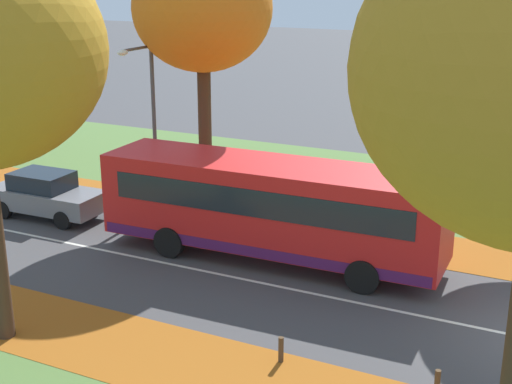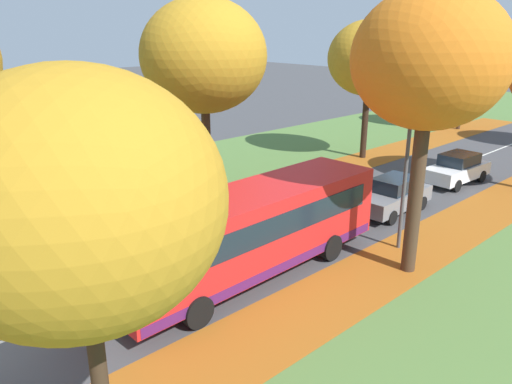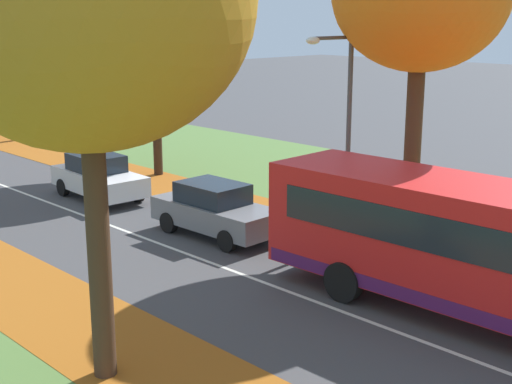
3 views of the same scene
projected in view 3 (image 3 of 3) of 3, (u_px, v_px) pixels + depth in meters
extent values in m
cube|color=#9E5619|center=(82.00, 325.00, 15.32)|extent=(2.80, 60.00, 0.00)
cube|color=#517538|center=(304.00, 180.00, 28.83)|extent=(12.00, 90.00, 0.01)
cube|color=#9E5619|center=(350.00, 235.00, 21.54)|extent=(2.80, 60.00, 0.00)
cube|color=silver|center=(110.00, 225.00, 22.60)|extent=(0.12, 80.00, 0.01)
cylinder|color=#422D1E|center=(99.00, 256.00, 12.70)|extent=(0.42, 0.42, 4.66)
cylinder|color=#422D1E|center=(412.00, 154.00, 20.18)|extent=(0.48, 0.48, 5.32)
cylinder|color=#382619|center=(157.00, 125.00, 29.28)|extent=(0.37, 0.37, 4.14)
ellipsoid|color=#C64C14|center=(154.00, 23.00, 28.29)|extent=(5.36, 5.36, 4.83)
cylinder|color=black|center=(17.00, 99.00, 37.45)|extent=(0.39, 0.39, 4.34)
ellipsoid|color=#C64C14|center=(10.00, 20.00, 36.46)|extent=(5.08, 5.08, 4.58)
cylinder|color=#47474C|center=(348.00, 142.00, 20.21)|extent=(0.14, 0.14, 6.00)
cylinder|color=#47474C|center=(333.00, 38.00, 18.97)|extent=(1.60, 0.10, 0.10)
ellipsoid|color=silver|center=(313.00, 41.00, 18.44)|extent=(0.44, 0.28, 0.20)
cube|color=red|center=(487.00, 246.00, 15.12)|extent=(2.77, 10.46, 2.50)
cube|color=#19232D|center=(488.00, 228.00, 15.02)|extent=(2.78, 9.22, 0.80)
cube|color=#4C1951|center=(483.00, 293.00, 15.38)|extent=(2.79, 10.25, 0.32)
cylinder|color=black|center=(400.00, 257.00, 18.19)|extent=(0.33, 0.97, 0.96)
cylinder|color=black|center=(343.00, 282.00, 16.54)|extent=(0.33, 0.97, 0.96)
cube|color=slate|center=(216.00, 215.00, 21.37)|extent=(1.80, 4.24, 0.70)
cube|color=#19232D|center=(213.00, 193.00, 21.32)|extent=(1.50, 2.05, 0.60)
cylinder|color=black|center=(265.00, 229.00, 21.12)|extent=(0.24, 0.65, 0.64)
cylinder|color=black|center=(227.00, 241.00, 20.03)|extent=(0.24, 0.65, 0.64)
cylinder|color=black|center=(207.00, 213.00, 22.88)|extent=(0.24, 0.65, 0.64)
cylinder|color=black|center=(169.00, 222.00, 21.80)|extent=(0.24, 0.65, 0.64)
cube|color=silver|center=(99.00, 181.00, 25.71)|extent=(1.90, 4.28, 0.70)
cube|color=#19232D|center=(96.00, 163.00, 25.66)|extent=(1.54, 2.08, 0.60)
cylinder|color=black|center=(138.00, 193.00, 25.35)|extent=(0.25, 0.65, 0.64)
cylinder|color=black|center=(98.00, 201.00, 24.35)|extent=(0.25, 0.65, 0.64)
cylinder|color=black|center=(101.00, 181.00, 27.25)|extent=(0.25, 0.65, 0.64)
cylinder|color=black|center=(63.00, 187.00, 26.24)|extent=(0.25, 0.65, 0.64)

